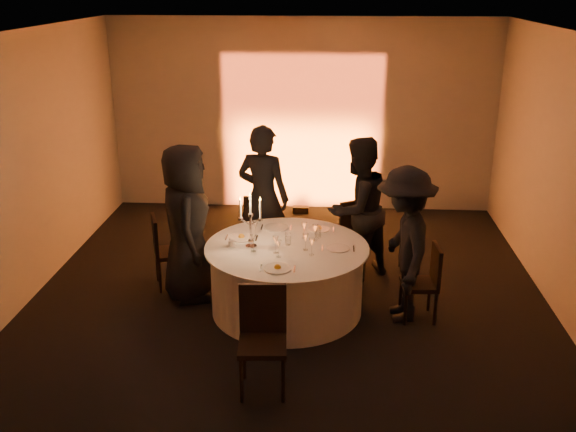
# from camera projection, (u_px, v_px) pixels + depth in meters

# --- Properties ---
(floor) EXTENTS (7.00, 7.00, 0.00)m
(floor) POSITION_uv_depth(u_px,v_px,m) (287.00, 309.00, 7.26)
(floor) COLOR black
(floor) RESTS_ON ground
(ceiling) EXTENTS (7.00, 7.00, 0.00)m
(ceiling) POSITION_uv_depth(u_px,v_px,m) (287.00, 35.00, 6.22)
(ceiling) COLOR white
(ceiling) RESTS_ON wall_back
(wall_back) EXTENTS (7.00, 0.00, 7.00)m
(wall_back) POSITION_uv_depth(u_px,v_px,m) (302.00, 116.00, 10.02)
(wall_back) COLOR #BBB5AE
(wall_back) RESTS_ON floor
(wall_front) EXTENTS (7.00, 0.00, 7.00)m
(wall_front) POSITION_uv_depth(u_px,v_px,m) (242.00, 375.00, 3.47)
(wall_front) COLOR #BBB5AE
(wall_front) RESTS_ON floor
(wall_left) EXTENTS (0.00, 7.00, 7.00)m
(wall_left) POSITION_uv_depth(u_px,v_px,m) (10.00, 177.00, 6.93)
(wall_left) COLOR #BBB5AE
(wall_left) RESTS_ON floor
(uplighter_fixture) EXTENTS (0.25, 0.12, 0.10)m
(uplighter_fixture) POSITION_uv_depth(u_px,v_px,m) (301.00, 210.00, 10.24)
(uplighter_fixture) COLOR black
(uplighter_fixture) RESTS_ON floor
(banquet_table) EXTENTS (1.80, 1.80, 0.77)m
(banquet_table) POSITION_uv_depth(u_px,v_px,m) (287.00, 278.00, 7.13)
(banquet_table) COLOR black
(banquet_table) RESTS_ON floor
(chair_left) EXTENTS (0.50, 0.50, 0.90)m
(chair_left) POSITION_uv_depth(u_px,v_px,m) (165.00, 248.00, 7.64)
(chair_left) COLOR black
(chair_left) RESTS_ON floor
(chair_back_left) EXTENTS (0.46, 0.46, 0.85)m
(chair_back_left) POSITION_uv_depth(u_px,v_px,m) (260.00, 222.00, 8.52)
(chair_back_left) COLOR black
(chair_back_left) RESTS_ON floor
(chair_back_right) EXTENTS (0.57, 0.57, 0.95)m
(chair_back_right) POSITION_uv_depth(u_px,v_px,m) (350.00, 229.00, 8.12)
(chair_back_right) COLOR black
(chair_back_right) RESTS_ON floor
(chair_right) EXTENTS (0.40, 0.40, 0.85)m
(chair_right) POSITION_uv_depth(u_px,v_px,m) (426.00, 279.00, 6.92)
(chair_right) COLOR black
(chair_right) RESTS_ON floor
(chair_front) EXTENTS (0.45, 0.45, 0.97)m
(chair_front) POSITION_uv_depth(u_px,v_px,m) (263.00, 332.00, 5.72)
(chair_front) COLOR black
(chair_front) RESTS_ON floor
(guest_left) EXTENTS (0.76, 1.00, 1.83)m
(guest_left) POSITION_uv_depth(u_px,v_px,m) (186.00, 223.00, 7.25)
(guest_left) COLOR black
(guest_left) RESTS_ON floor
(guest_back_left) EXTENTS (0.78, 0.64, 1.86)m
(guest_back_left) POSITION_uv_depth(u_px,v_px,m) (263.00, 198.00, 8.04)
(guest_back_left) COLOR black
(guest_back_left) RESTS_ON floor
(guest_back_right) EXTENTS (1.10, 1.08, 1.78)m
(guest_back_right) POSITION_uv_depth(u_px,v_px,m) (358.00, 209.00, 7.77)
(guest_back_right) COLOR black
(guest_back_right) RESTS_ON floor
(guest_right) EXTENTS (0.71, 1.15, 1.71)m
(guest_right) POSITION_uv_depth(u_px,v_px,m) (404.00, 245.00, 6.81)
(guest_right) COLOR black
(guest_right) RESTS_ON floor
(plate_left) EXTENTS (0.36, 0.28, 0.08)m
(plate_left) POSITION_uv_depth(u_px,v_px,m) (241.00, 237.00, 7.21)
(plate_left) COLOR white
(plate_left) RESTS_ON banquet_table
(plate_back_left) EXTENTS (0.36, 0.29, 0.01)m
(plate_back_left) POSITION_uv_depth(u_px,v_px,m) (276.00, 227.00, 7.51)
(plate_back_left) COLOR white
(plate_back_left) RESTS_ON banquet_table
(plate_back_right) EXTENTS (0.35, 0.25, 0.08)m
(plate_back_right) POSITION_uv_depth(u_px,v_px,m) (319.00, 228.00, 7.45)
(plate_back_right) COLOR white
(plate_back_right) RESTS_ON banquet_table
(plate_right) EXTENTS (0.36, 0.25, 0.01)m
(plate_right) POSITION_uv_depth(u_px,v_px,m) (338.00, 248.00, 6.93)
(plate_right) COLOR white
(plate_right) RESTS_ON banquet_table
(plate_front) EXTENTS (0.36, 0.28, 0.08)m
(plate_front) POSITION_uv_depth(u_px,v_px,m) (277.00, 268.00, 6.44)
(plate_front) COLOR white
(plate_front) RESTS_ON banquet_table
(coffee_cup) EXTENTS (0.11, 0.11, 0.07)m
(coffee_cup) POSITION_uv_depth(u_px,v_px,m) (232.00, 244.00, 6.98)
(coffee_cup) COLOR white
(coffee_cup) RESTS_ON banquet_table
(candelabra) EXTENTS (0.26, 0.13, 0.63)m
(candelabra) POSITION_uv_depth(u_px,v_px,m) (251.00, 228.00, 6.90)
(candelabra) COLOR silver
(candelabra) RESTS_ON banquet_table
(wine_glass_a) EXTENTS (0.07, 0.07, 0.19)m
(wine_glass_a) POSITION_uv_depth(u_px,v_px,m) (253.00, 239.00, 6.83)
(wine_glass_a) COLOR white
(wine_glass_a) RESTS_ON banquet_table
(wine_glass_b) EXTENTS (0.07, 0.07, 0.19)m
(wine_glass_b) POSITION_uv_depth(u_px,v_px,m) (279.00, 245.00, 6.68)
(wine_glass_b) COLOR white
(wine_glass_b) RESTS_ON banquet_table
(wine_glass_c) EXTENTS (0.07, 0.07, 0.19)m
(wine_glass_c) POSITION_uv_depth(u_px,v_px,m) (276.00, 241.00, 6.78)
(wine_glass_c) COLOR white
(wine_glass_c) RESTS_ON banquet_table
(wine_glass_d) EXTENTS (0.07, 0.07, 0.19)m
(wine_glass_d) POSITION_uv_depth(u_px,v_px,m) (306.00, 238.00, 6.86)
(wine_glass_d) COLOR white
(wine_glass_d) RESTS_ON banquet_table
(wine_glass_e) EXTENTS (0.07, 0.07, 0.19)m
(wine_glass_e) POSITION_uv_depth(u_px,v_px,m) (255.00, 225.00, 7.21)
(wine_glass_e) COLOR white
(wine_glass_e) RESTS_ON banquet_table
(wine_glass_f) EXTENTS (0.07, 0.07, 0.19)m
(wine_glass_f) POSITION_uv_depth(u_px,v_px,m) (312.00, 243.00, 6.73)
(wine_glass_f) COLOR white
(wine_glass_f) RESTS_ON banquet_table
(wine_glass_g) EXTENTS (0.07, 0.07, 0.19)m
(wine_glass_g) POSITION_uv_depth(u_px,v_px,m) (304.00, 227.00, 7.17)
(wine_glass_g) COLOR white
(wine_glass_g) RESTS_ON banquet_table
(wine_glass_h) EXTENTS (0.07, 0.07, 0.19)m
(wine_glass_h) POSITION_uv_depth(u_px,v_px,m) (315.00, 229.00, 7.10)
(wine_glass_h) COLOR white
(wine_glass_h) RESTS_ON banquet_table
(tumbler_a) EXTENTS (0.07, 0.07, 0.09)m
(tumbler_a) POSITION_uv_depth(u_px,v_px,m) (317.00, 231.00, 7.29)
(tumbler_a) COLOR white
(tumbler_a) RESTS_ON banquet_table
(tumbler_b) EXTENTS (0.07, 0.07, 0.09)m
(tumbler_b) POSITION_uv_depth(u_px,v_px,m) (318.00, 234.00, 7.21)
(tumbler_b) COLOR white
(tumbler_b) RESTS_ON banquet_table
(tumbler_c) EXTENTS (0.07, 0.07, 0.09)m
(tumbler_c) POSITION_uv_depth(u_px,v_px,m) (288.00, 241.00, 7.03)
(tumbler_c) COLOR white
(tumbler_c) RESTS_ON banquet_table
(tumbler_d) EXTENTS (0.07, 0.07, 0.09)m
(tumbler_d) POSITION_uv_depth(u_px,v_px,m) (288.00, 237.00, 7.14)
(tumbler_d) COLOR white
(tumbler_d) RESTS_ON banquet_table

